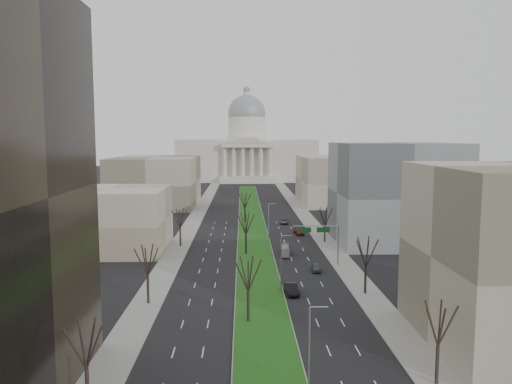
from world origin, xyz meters
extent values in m
plane|color=black|center=(0.00, 120.00, 0.00)|extent=(600.00, 600.00, 0.00)
cube|color=#999993|center=(0.00, 119.00, 0.07)|extent=(8.00, 222.00, 0.15)
cube|color=#215516|center=(0.00, 119.00, 0.17)|extent=(7.70, 221.70, 0.06)
cube|color=gray|center=(-17.50, 95.00, 0.07)|extent=(5.00, 330.00, 0.15)
cube|color=gray|center=(17.50, 95.00, 0.07)|extent=(5.00, 330.00, 0.15)
cube|color=beige|center=(0.00, 270.00, 12.00)|extent=(80.00, 40.00, 24.00)
cube|color=beige|center=(0.00, 247.00, 2.00)|extent=(30.00, 6.00, 4.00)
cube|color=beige|center=(0.00, 247.00, 21.00)|extent=(28.00, 5.00, 2.50)
cube|color=beige|center=(0.00, 247.00, 23.00)|extent=(20.00, 5.00, 1.80)
cube|color=beige|center=(0.00, 247.00, 24.60)|extent=(12.00, 5.00, 1.60)
cylinder|color=beige|center=(0.00, 270.00, 30.00)|extent=(22.00, 22.00, 14.00)
sphere|color=gray|center=(0.00, 270.00, 39.00)|extent=(22.00, 22.00, 22.00)
cylinder|color=beige|center=(0.00, 270.00, 50.00)|extent=(4.00, 4.00, 4.00)
sphere|color=gray|center=(0.00, 270.00, 53.00)|extent=(4.00, 4.00, 4.00)
cylinder|color=beige|center=(-12.50, 247.00, 12.00)|extent=(2.00, 2.00, 16.00)
cylinder|color=beige|center=(-7.50, 247.00, 12.00)|extent=(2.00, 2.00, 16.00)
cylinder|color=beige|center=(-2.50, 247.00, 12.00)|extent=(2.00, 2.00, 16.00)
cylinder|color=beige|center=(2.50, 247.00, 12.00)|extent=(2.00, 2.00, 16.00)
cylinder|color=beige|center=(7.50, 247.00, 12.00)|extent=(2.00, 2.00, 16.00)
cylinder|color=beige|center=(12.50, 247.00, 12.00)|extent=(2.00, 2.00, 16.00)
cube|color=tan|center=(-33.00, 85.00, 7.00)|extent=(26.00, 22.00, 14.00)
cube|color=#5A5D5F|center=(34.00, 92.00, 12.00)|extent=(28.00, 26.00, 24.00)
cube|color=gray|center=(-35.00, 160.00, 9.00)|extent=(30.00, 40.00, 18.00)
cube|color=tan|center=(35.00, 165.00, 9.00)|extent=(30.00, 40.00, 18.00)
cylinder|color=black|center=(-17.20, 48.00, 2.16)|extent=(0.40, 0.40, 4.32)
cylinder|color=black|center=(-17.20, 88.00, 2.11)|extent=(0.40, 0.40, 4.22)
cylinder|color=black|center=(17.20, 22.00, 2.06)|extent=(0.40, 0.40, 4.13)
cylinder|color=black|center=(17.20, 52.00, 2.21)|extent=(0.40, 0.40, 4.42)
cylinder|color=black|center=(17.20, 92.00, 2.02)|extent=(0.40, 0.40, 4.03)
cylinder|color=black|center=(-2.00, 40.00, 2.16)|extent=(0.40, 0.40, 4.32)
cylinder|color=black|center=(-2.00, 80.00, 2.16)|extent=(0.40, 0.40, 4.32)
cylinder|color=black|center=(-2.00, 120.00, 2.16)|extent=(0.40, 0.40, 4.32)
cylinder|color=gray|center=(3.70, 20.00, 4.50)|extent=(0.20, 0.20, 9.00)
cylinder|color=gray|center=(4.60, 20.00, 9.10)|extent=(1.80, 0.12, 0.12)
cylinder|color=gray|center=(3.70, 55.00, 4.50)|extent=(0.20, 0.20, 9.00)
cylinder|color=gray|center=(4.60, 55.00, 9.10)|extent=(1.80, 0.12, 0.12)
cylinder|color=gray|center=(3.70, 95.00, 4.50)|extent=(0.20, 0.20, 9.00)
cylinder|color=gray|center=(4.60, 95.00, 9.10)|extent=(1.80, 0.12, 0.12)
cylinder|color=gray|center=(16.20, 70.00, 4.00)|extent=(0.24, 0.24, 8.00)
cylinder|color=gray|center=(11.70, 70.00, 8.00)|extent=(9.00, 0.18, 0.18)
cube|color=#0C591E|center=(13.20, 70.08, 7.20)|extent=(2.60, 0.08, 1.00)
cube|color=#0C591E|center=(9.70, 70.08, 7.20)|extent=(2.20, 0.08, 1.00)
imported|color=#4B4D52|center=(11.26, 65.81, 0.73)|extent=(2.04, 4.38, 1.45)
imported|color=black|center=(5.20, 52.24, 0.85)|extent=(2.22, 5.30, 1.70)
imported|color=maroon|center=(11.98, 101.71, 0.70)|extent=(2.75, 5.10, 1.40)
imported|color=#55595D|center=(9.71, 118.42, 0.67)|extent=(2.89, 5.08, 1.34)
imported|color=silver|center=(6.47, 79.37, 1.02)|extent=(2.16, 7.42, 2.04)
camera|label=1|loc=(-2.77, -26.37, 25.41)|focal=35.00mm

